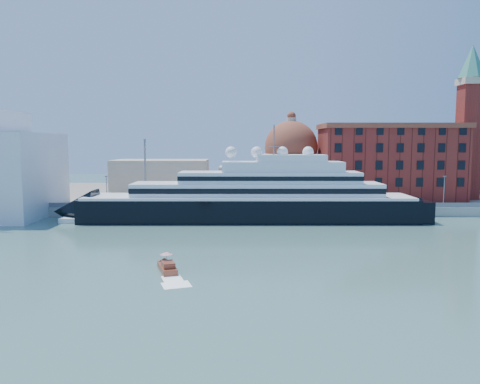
{
  "coord_description": "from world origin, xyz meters",
  "views": [
    {
      "loc": [
        5.7,
        -92.89,
        19.45
      ],
      "look_at": [
        5.59,
        18.0,
        7.76
      ],
      "focal_mm": 35.0,
      "sensor_mm": 36.0,
      "label": 1
    }
  ],
  "objects": [
    {
      "name": "lamp_posts",
      "position": [
        -12.67,
        32.27,
        9.84
      ],
      "size": [
        120.8,
        2.4,
        18.0
      ],
      "color": "slate",
      "rests_on": "quay"
    },
    {
      "name": "church",
      "position": [
        6.39,
        57.72,
        10.91
      ],
      "size": [
        66.0,
        18.0,
        25.5
      ],
      "color": "beige",
      "rests_on": "land"
    },
    {
      "name": "land",
      "position": [
        0.0,
        75.0,
        1.0
      ],
      "size": [
        260.0,
        72.0,
        2.0
      ],
      "primitive_type": "cube",
      "color": "slate",
      "rests_on": "ground"
    },
    {
      "name": "ground",
      "position": [
        0.0,
        0.0,
        0.0
      ],
      "size": [
        400.0,
        400.0,
        0.0
      ],
      "primitive_type": "plane",
      "color": "#3D6961",
      "rests_on": "ground"
    },
    {
      "name": "service_barge",
      "position": [
        -33.0,
        20.26,
        0.67
      ],
      "size": [
        10.32,
        3.46,
        2.32
      ],
      "rotation": [
        0.0,
        0.0,
        0.0
      ],
      "color": "white",
      "rests_on": "ground"
    },
    {
      "name": "warehouse",
      "position": [
        52.0,
        52.0,
        13.79
      ],
      "size": [
        43.0,
        19.0,
        23.25
      ],
      "color": "maroon",
      "rests_on": "land"
    },
    {
      "name": "quay",
      "position": [
        0.0,
        34.0,
        1.25
      ],
      "size": [
        180.0,
        10.0,
        2.5
      ],
      "primitive_type": "cube",
      "color": "gray",
      "rests_on": "ground"
    },
    {
      "name": "quay_fence",
      "position": [
        0.0,
        29.5,
        3.1
      ],
      "size": [
        180.0,
        0.1,
        1.2
      ],
      "primitive_type": "cube",
      "color": "slate",
      "rests_on": "quay"
    },
    {
      "name": "campanile",
      "position": [
        76.0,
        52.0,
        28.76
      ],
      "size": [
        8.4,
        8.4,
        47.0
      ],
      "color": "maroon",
      "rests_on": "land"
    },
    {
      "name": "water_taxi",
      "position": [
        -5.42,
        -23.53,
        0.73
      ],
      "size": [
        4.04,
        6.73,
        3.03
      ],
      "rotation": [
        0.0,
        0.0,
        0.32
      ],
      "color": "maroon",
      "rests_on": "ground"
    },
    {
      "name": "superyacht",
      "position": [
        5.06,
        23.0,
        4.81
      ],
      "size": [
        93.28,
        12.93,
        27.88
      ],
      "color": "black",
      "rests_on": "ground"
    }
  ]
}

